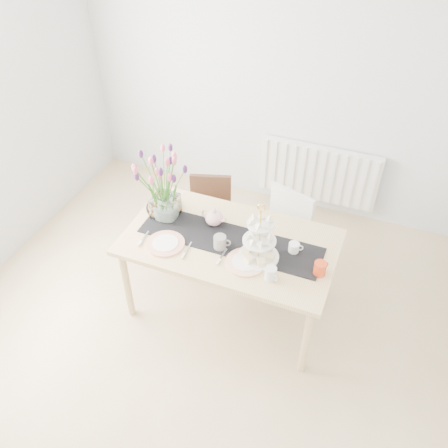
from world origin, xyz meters
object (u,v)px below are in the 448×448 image
at_px(teapot, 214,218).
at_px(plate_left, 165,244).
at_px(radiator, 318,173).
at_px(chair_brown, 210,211).
at_px(tulip_vase, 162,177).
at_px(mug_white, 271,273).
at_px(tart_tin, 164,207).
at_px(mug_orange, 320,268).
at_px(mug_grey, 220,242).
at_px(chair_white, 283,230).
at_px(cream_jug, 294,248).
at_px(plate_right, 246,262).
at_px(dining_table, 230,248).
at_px(cake_stand, 259,245).

relative_size(teapot, plate_left, 0.77).
relative_size(radiator, plate_left, 4.15).
xyz_separation_m(chair_brown, tulip_vase, (-0.13, -0.56, 0.70)).
bearing_deg(mug_white, radiator, 125.21).
bearing_deg(tulip_vase, teapot, 6.70).
distance_m(chair_brown, plate_left, 0.92).
bearing_deg(tart_tin, tulip_vase, -51.38).
distance_m(chair_brown, tulip_vase, 0.91).
relative_size(chair_brown, mug_orange, 7.27).
distance_m(tulip_vase, mug_grey, 0.66).
bearing_deg(tulip_vase, chair_brown, 76.41).
height_order(chair_brown, plate_left, plate_left).
bearing_deg(chair_white, tulip_vase, -132.29).
xyz_separation_m(mug_orange, plate_left, (-1.13, -0.13, -0.04)).
bearing_deg(radiator, tart_tin, -125.03).
relative_size(tulip_vase, mug_white, 7.06).
bearing_deg(mug_white, chair_white, 132.62).
xyz_separation_m(cream_jug, plate_right, (-0.29, -0.24, -0.03)).
bearing_deg(teapot, plate_left, -112.48).
distance_m(chair_white, plate_left, 1.08).
height_order(dining_table, teapot, teapot).
distance_m(cake_stand, plate_right, 0.16).
relative_size(radiator, chair_white, 1.44).
distance_m(dining_table, chair_white, 0.65).
bearing_deg(plate_left, cream_jug, 16.93).
relative_size(teapot, mug_grey, 2.02).
distance_m(chair_white, mug_white, 0.89).
relative_size(radiator, dining_table, 0.75).
relative_size(dining_table, mug_orange, 15.42).
relative_size(chair_brown, mug_white, 7.65).
bearing_deg(tulip_vase, chair_white, 29.55).
height_order(tart_tin, plate_left, tart_tin).
height_order(cake_stand, tart_tin, cake_stand).
distance_m(radiator, chair_white, 1.02).
height_order(mug_grey, mug_white, mug_grey).
xyz_separation_m(chair_brown, teapot, (0.26, -0.51, 0.39)).
bearing_deg(mug_grey, mug_white, -36.01).
xyz_separation_m(tart_tin, mug_grey, (0.60, -0.26, 0.04)).
height_order(tulip_vase, cake_stand, tulip_vase).
distance_m(mug_white, mug_orange, 0.35).
xyz_separation_m(dining_table, chair_white, (0.27, 0.56, -0.19)).
bearing_deg(plate_left, mug_grey, 16.30).
bearing_deg(mug_orange, chair_white, 67.65).
xyz_separation_m(radiator, mug_orange, (0.35, -1.67, 0.35)).
height_order(cake_stand, plate_left, cake_stand).
bearing_deg(mug_grey, chair_brown, 101.98).
bearing_deg(mug_grey, teapot, 105.25).
bearing_deg(teapot, cream_jug, 7.69).
bearing_deg(tart_tin, teapot, -4.38).
height_order(dining_table, mug_white, mug_white).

